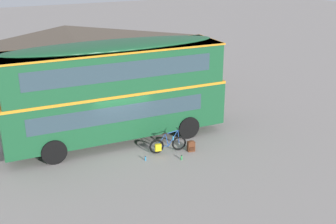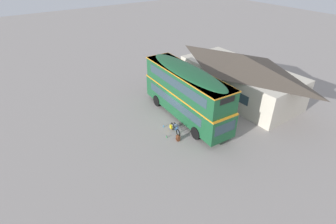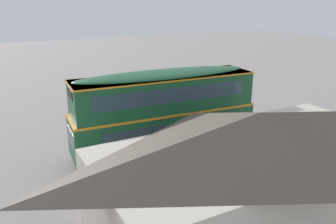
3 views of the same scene
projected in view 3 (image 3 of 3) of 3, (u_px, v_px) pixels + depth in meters
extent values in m
plane|color=gray|center=(162.00, 147.00, 20.78)|extent=(120.00, 120.00, 0.00)
cylinder|color=black|center=(116.00, 162.00, 17.70)|extent=(1.11, 0.33, 1.10)
cylinder|color=black|center=(104.00, 145.00, 19.76)|extent=(1.11, 0.33, 1.10)
cylinder|color=black|center=(223.00, 141.00, 20.23)|extent=(1.11, 0.33, 1.10)
cylinder|color=black|center=(202.00, 128.00, 22.29)|extent=(1.11, 0.33, 1.10)
cube|color=#19512D|center=(164.00, 128.00, 19.69)|extent=(10.49, 3.00, 2.10)
cube|color=orange|center=(164.00, 110.00, 19.35)|extent=(10.52, 3.02, 0.12)
cube|color=#19512D|center=(164.00, 93.00, 19.04)|extent=(10.18, 2.93, 1.90)
ellipsoid|color=#19512D|center=(164.00, 74.00, 18.72)|extent=(9.97, 2.87, 0.36)
cube|color=#2D424C|center=(71.00, 138.00, 17.58)|extent=(0.16, 2.05, 0.90)
cube|color=black|center=(70.00, 93.00, 16.90)|extent=(0.13, 1.38, 0.44)
cube|color=#2D424C|center=(159.00, 116.00, 20.75)|extent=(8.09, 0.43, 0.76)
cube|color=#2D424C|center=(156.00, 85.00, 20.05)|extent=(8.51, 0.45, 0.80)
cube|color=#2D424C|center=(177.00, 129.00, 18.60)|extent=(8.09, 0.43, 0.76)
cube|color=#2D424C|center=(173.00, 95.00, 17.95)|extent=(8.51, 0.45, 0.80)
cube|color=orange|center=(164.00, 76.00, 18.76)|extent=(10.29, 3.02, 0.08)
torus|color=black|center=(117.00, 139.00, 21.16)|extent=(0.68, 0.19, 0.68)
torus|color=black|center=(134.00, 137.00, 21.47)|extent=(0.68, 0.19, 0.68)
cylinder|color=#B2B2B7|center=(117.00, 139.00, 21.16)|extent=(0.07, 0.11, 0.05)
cylinder|color=#B2B2B7|center=(134.00, 137.00, 21.47)|extent=(0.07, 0.11, 0.05)
cylinder|color=#234C99|center=(121.00, 134.00, 21.15)|extent=(0.48, 0.11, 0.74)
cylinder|color=#234C99|center=(122.00, 129.00, 21.07)|extent=(0.60, 0.13, 0.14)
cylinder|color=#234C99|center=(126.00, 134.00, 21.25)|extent=(0.18, 0.06, 0.62)
cylinder|color=#234C99|center=(129.00, 138.00, 21.40)|extent=(0.56, 0.12, 0.09)
cylinder|color=#234C99|center=(130.00, 133.00, 21.32)|extent=(0.43, 0.09, 0.57)
cylinder|color=#234C99|center=(117.00, 134.00, 21.06)|extent=(0.10, 0.05, 0.66)
cylinder|color=black|center=(117.00, 128.00, 20.95)|extent=(0.10, 0.46, 0.03)
ellipsoid|color=black|center=(127.00, 129.00, 21.17)|extent=(0.27, 0.14, 0.06)
cube|color=yellow|center=(133.00, 136.00, 21.60)|extent=(0.30, 0.18, 0.32)
cylinder|color=#338CBF|center=(121.00, 134.00, 21.15)|extent=(0.07, 0.07, 0.18)
cube|color=#592D19|center=(108.00, 140.00, 21.28)|extent=(0.37, 0.29, 0.46)
ellipsoid|color=#592D19|center=(108.00, 136.00, 21.21)|extent=(0.35, 0.28, 0.10)
cube|color=#3E2011|center=(108.00, 140.00, 21.42)|extent=(0.23, 0.08, 0.16)
cylinder|color=black|center=(107.00, 141.00, 21.14)|extent=(0.04, 0.04, 0.37)
cylinder|color=black|center=(110.00, 140.00, 21.19)|extent=(0.04, 0.04, 0.37)
cylinder|color=#338CBF|center=(142.00, 136.00, 22.22)|extent=(0.07, 0.07, 0.19)
cylinder|color=black|center=(142.00, 134.00, 22.19)|extent=(0.04, 0.04, 0.03)
cylinder|color=green|center=(118.00, 136.00, 22.15)|extent=(0.08, 0.08, 0.20)
cylinder|color=black|center=(118.00, 135.00, 22.12)|extent=(0.05, 0.05, 0.03)
cube|color=beige|center=(253.00, 182.00, 13.66)|extent=(12.49, 6.11, 3.21)
pyramid|color=#4C4238|center=(258.00, 129.00, 12.95)|extent=(12.90, 6.52, 1.31)
cube|color=#3D2319|center=(210.00, 165.00, 16.29)|extent=(1.10, 0.06, 2.10)
cube|color=#2D424C|center=(261.00, 139.00, 17.46)|extent=(1.10, 0.06, 0.90)
cube|color=#2D424C|center=(151.00, 166.00, 14.67)|extent=(1.10, 0.06, 0.90)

